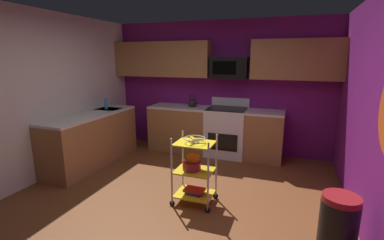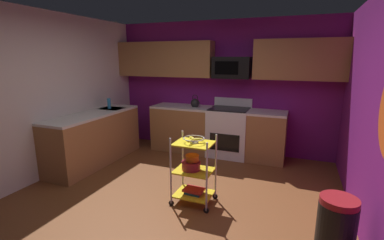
% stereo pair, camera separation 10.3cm
% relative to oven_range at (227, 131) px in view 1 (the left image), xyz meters
% --- Properties ---
extents(floor, '(4.40, 4.80, 0.04)m').
position_rel_oven_range_xyz_m(floor, '(-0.26, -2.10, -0.50)').
color(floor, brown).
rests_on(floor, ground).
extents(wall_back, '(4.52, 0.06, 2.60)m').
position_rel_oven_range_xyz_m(wall_back, '(-0.26, 0.33, 0.82)').
color(wall_back, '#751970').
rests_on(wall_back, ground).
extents(wall_left, '(0.06, 4.80, 2.60)m').
position_rel_oven_range_xyz_m(wall_left, '(-2.49, -2.10, 0.82)').
color(wall_left, silver).
rests_on(wall_left, ground).
extents(wall_right, '(0.06, 4.80, 2.60)m').
position_rel_oven_range_xyz_m(wall_right, '(1.97, -2.10, 0.82)').
color(wall_right, '#751970').
rests_on(wall_right, ground).
extents(counter_run, '(3.52, 2.54, 0.92)m').
position_rel_oven_range_xyz_m(counter_run, '(-1.08, -0.55, -0.01)').
color(counter_run, '#9E6B3D').
rests_on(counter_run, ground).
extents(oven_range, '(0.76, 0.65, 1.10)m').
position_rel_oven_range_xyz_m(oven_range, '(0.00, 0.00, 0.00)').
color(oven_range, white).
rests_on(oven_range, ground).
extents(upper_cabinets, '(4.40, 0.33, 0.70)m').
position_rel_oven_range_xyz_m(upper_cabinets, '(-0.32, 0.13, 1.37)').
color(upper_cabinets, '#9E6B3D').
extents(microwave, '(0.70, 0.39, 0.40)m').
position_rel_oven_range_xyz_m(microwave, '(-0.00, 0.10, 1.22)').
color(microwave, black).
extents(rolling_cart, '(0.55, 0.40, 0.91)m').
position_rel_oven_range_xyz_m(rolling_cart, '(0.03, -1.96, -0.03)').
color(rolling_cart, silver).
rests_on(rolling_cart, ground).
extents(fruit_bowl, '(0.27, 0.27, 0.07)m').
position_rel_oven_range_xyz_m(fruit_bowl, '(0.03, -1.96, 0.40)').
color(fruit_bowl, silver).
rests_on(fruit_bowl, rolling_cart).
extents(mixing_bowl_large, '(0.25, 0.25, 0.11)m').
position_rel_oven_range_xyz_m(mixing_bowl_large, '(-0.01, -1.96, 0.04)').
color(mixing_bowl_large, maroon).
rests_on(mixing_bowl_large, rolling_cart).
extents(mixing_bowl_small, '(0.18, 0.18, 0.08)m').
position_rel_oven_range_xyz_m(mixing_bowl_small, '(0.00, -1.95, 0.14)').
color(mixing_bowl_small, orange).
rests_on(mixing_bowl_small, rolling_cart).
extents(book_stack, '(0.27, 0.20, 0.06)m').
position_rel_oven_range_xyz_m(book_stack, '(0.03, -1.96, -0.31)').
color(book_stack, '#1E4C8C').
rests_on(book_stack, rolling_cart).
extents(kettle, '(0.21, 0.18, 0.26)m').
position_rel_oven_range_xyz_m(kettle, '(-0.70, -0.00, 0.52)').
color(kettle, black).
rests_on(kettle, counter_run).
extents(dish_soap_bottle, '(0.06, 0.06, 0.20)m').
position_rel_oven_range_xyz_m(dish_soap_bottle, '(-2.19, -0.79, 0.54)').
color(dish_soap_bottle, '#2D8CBF').
rests_on(dish_soap_bottle, counter_run).
extents(trash_can, '(0.34, 0.42, 0.66)m').
position_rel_oven_range_xyz_m(trash_can, '(1.64, -2.51, -0.15)').
color(trash_can, black).
rests_on(trash_can, ground).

